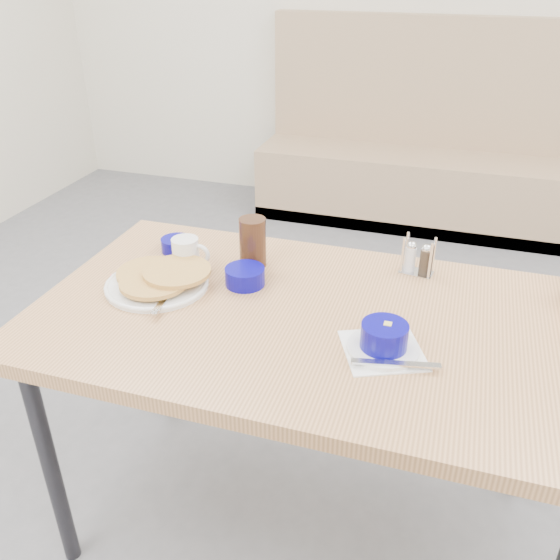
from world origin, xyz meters
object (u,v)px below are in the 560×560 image
(booth_bench, at_px, (412,165))
(amber_tumbler, at_px, (253,242))
(dining_table, at_px, (311,336))
(coffee_mug, at_px, (187,252))
(condiment_caddy, at_px, (417,261))
(butter_bowl, at_px, (245,276))
(pancake_plate, at_px, (159,280))
(grits_setting, at_px, (384,340))
(creamer_bowl, at_px, (176,245))

(booth_bench, bearing_deg, amber_tumbler, -95.66)
(booth_bench, distance_m, dining_table, 2.56)
(amber_tumbler, bearing_deg, coffee_mug, -159.13)
(dining_table, relative_size, condiment_caddy, 12.82)
(butter_bowl, bearing_deg, coffee_mug, 166.14)
(butter_bowl, bearing_deg, pancake_plate, -159.82)
(pancake_plate, distance_m, amber_tumbler, 0.28)
(coffee_mug, xyz_separation_m, grits_setting, (0.60, -0.24, -0.01))
(grits_setting, height_order, condiment_caddy, condiment_caddy)
(butter_bowl, bearing_deg, amber_tumbler, 98.95)
(pancake_plate, relative_size, condiment_caddy, 2.66)
(pancake_plate, xyz_separation_m, creamer_bowl, (-0.05, 0.21, -0.00))
(grits_setting, bearing_deg, pancake_plate, 169.54)
(pancake_plate, relative_size, butter_bowl, 2.69)
(creamer_bowl, xyz_separation_m, condiment_caddy, (0.70, 0.08, 0.02))
(creamer_bowl, bearing_deg, amber_tumbler, -3.24)
(coffee_mug, xyz_separation_m, creamer_bowl, (-0.08, 0.08, -0.02))
(grits_setting, bearing_deg, booth_bench, 94.20)
(coffee_mug, relative_size, butter_bowl, 1.04)
(grits_setting, relative_size, amber_tumbler, 1.73)
(amber_tumbler, bearing_deg, butter_bowl, -81.05)
(pancake_plate, xyz_separation_m, coffee_mug, (0.02, 0.13, 0.02))
(coffee_mug, distance_m, condiment_caddy, 0.65)
(dining_table, distance_m, pancake_plate, 0.44)
(dining_table, height_order, creamer_bowl, creamer_bowl)
(pancake_plate, height_order, condiment_caddy, condiment_caddy)
(dining_table, height_order, pancake_plate, pancake_plate)
(coffee_mug, distance_m, butter_bowl, 0.20)
(coffee_mug, distance_m, amber_tumbler, 0.19)
(creamer_bowl, distance_m, condiment_caddy, 0.71)
(creamer_bowl, xyz_separation_m, amber_tumbler, (0.25, -0.01, 0.05))
(booth_bench, bearing_deg, dining_table, -90.00)
(creamer_bowl, height_order, amber_tumbler, amber_tumbler)
(dining_table, relative_size, grits_setting, 5.67)
(booth_bench, height_order, butter_bowl, booth_bench)
(pancake_plate, bearing_deg, amber_tumbler, 44.25)
(creamer_bowl, height_order, butter_bowl, butter_bowl)
(creamer_bowl, relative_size, butter_bowl, 0.84)
(pancake_plate, xyz_separation_m, butter_bowl, (0.22, 0.08, 0.00))
(booth_bench, relative_size, amber_tumbler, 13.30)
(condiment_caddy, bearing_deg, creamer_bowl, -164.87)
(booth_bench, xyz_separation_m, condiment_caddy, (0.22, -2.23, 0.45))
(pancake_plate, height_order, grits_setting, grits_setting)
(booth_bench, height_order, pancake_plate, booth_bench)
(grits_setting, height_order, creamer_bowl, grits_setting)
(pancake_plate, height_order, creamer_bowl, pancake_plate)
(butter_bowl, distance_m, condiment_caddy, 0.48)
(booth_bench, height_order, creamer_bowl, booth_bench)
(amber_tumbler, bearing_deg, creamer_bowl, 176.76)
(amber_tumbler, bearing_deg, dining_table, -42.36)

